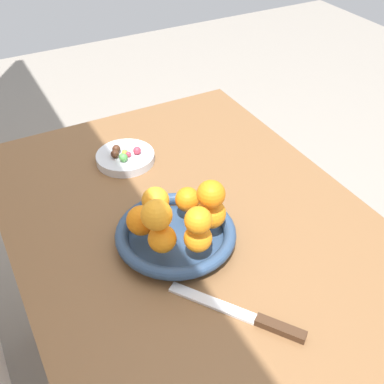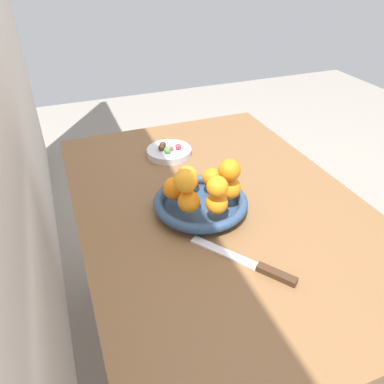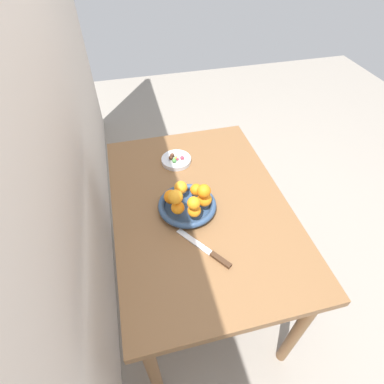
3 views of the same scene
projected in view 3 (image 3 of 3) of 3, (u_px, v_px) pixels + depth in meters
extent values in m
plane|color=gray|center=(198.00, 285.00, 1.84)|extent=(6.00, 6.00, 0.00)
cube|color=beige|center=(30.00, 118.00, 0.87)|extent=(4.00, 0.05, 2.50)
cube|color=brown|center=(200.00, 207.00, 1.33)|extent=(1.10, 0.76, 0.04)
cylinder|color=brown|center=(298.00, 331.00, 1.31)|extent=(0.05, 0.05, 0.70)
cylinder|color=brown|center=(227.00, 182.00, 1.98)|extent=(0.05, 0.05, 0.70)
cylinder|color=brown|center=(153.00, 370.00, 1.21)|extent=(0.05, 0.05, 0.70)
cylinder|color=brown|center=(130.00, 199.00, 1.87)|extent=(0.05, 0.05, 0.70)
cylinder|color=navy|center=(187.00, 208.00, 1.29)|extent=(0.21, 0.21, 0.01)
torus|color=navy|center=(187.00, 205.00, 1.28)|extent=(0.25, 0.25, 0.03)
cylinder|color=silver|center=(176.00, 160.00, 1.51)|extent=(0.15, 0.15, 0.02)
sphere|color=orange|center=(204.00, 199.00, 1.24)|extent=(0.06, 0.06, 0.06)
sphere|color=orange|center=(196.00, 190.00, 1.29)|extent=(0.05, 0.05, 0.05)
sphere|color=orange|center=(181.00, 188.00, 1.29)|extent=(0.06, 0.06, 0.06)
sphere|color=orange|center=(171.00, 197.00, 1.25)|extent=(0.06, 0.06, 0.06)
sphere|color=orange|center=(178.00, 208.00, 1.21)|extent=(0.06, 0.06, 0.06)
sphere|color=orange|center=(194.00, 210.00, 1.20)|extent=(0.06, 0.06, 0.06)
sphere|color=orange|center=(176.00, 197.00, 1.18)|extent=(0.06, 0.06, 0.06)
sphere|color=orange|center=(194.00, 203.00, 1.16)|extent=(0.05, 0.05, 0.05)
sphere|color=orange|center=(205.00, 191.00, 1.19)|extent=(0.06, 0.06, 0.06)
sphere|color=#C6384C|center=(182.00, 158.00, 1.49)|extent=(0.02, 0.02, 0.02)
sphere|color=#C6384C|center=(177.00, 159.00, 1.49)|extent=(0.01, 0.01, 0.01)
sphere|color=#4C9947|center=(176.00, 158.00, 1.50)|extent=(0.01, 0.01, 0.01)
sphere|color=#4C9947|center=(174.00, 160.00, 1.48)|extent=(0.02, 0.02, 0.02)
sphere|color=#472819|center=(172.00, 155.00, 1.51)|extent=(0.02, 0.02, 0.02)
sphere|color=gold|center=(176.00, 158.00, 1.50)|extent=(0.01, 0.01, 0.01)
sphere|color=#4C9947|center=(174.00, 161.00, 1.48)|extent=(0.02, 0.02, 0.02)
sphere|color=#472819|center=(171.00, 158.00, 1.49)|extent=(0.02, 0.02, 0.02)
cube|color=#3F2819|center=(221.00, 260.00, 1.11)|extent=(0.08, 0.07, 0.01)
cube|color=silver|center=(194.00, 242.00, 1.17)|extent=(0.15, 0.12, 0.01)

